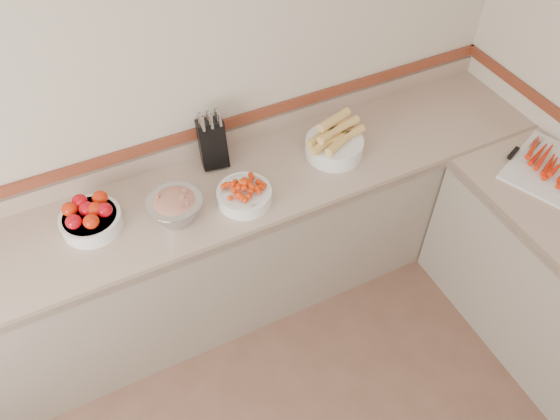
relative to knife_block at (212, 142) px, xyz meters
name	(u,v)px	position (x,y,z in m)	size (l,w,h in m)	color
back_wall	(155,102)	(-0.23, 0.10, 0.27)	(4.00, 4.00, 0.00)	beige
counter_back	(198,257)	(-0.23, -0.22, -0.58)	(4.00, 0.65, 1.08)	tan
knife_block	(212,142)	(0.00, 0.00, 0.00)	(0.16, 0.18, 0.33)	black
tomato_bowl	(90,217)	(-0.69, -0.17, -0.07)	(0.29, 0.29, 0.14)	white
cherry_tomato_bowl	(244,193)	(0.03, -0.33, -0.08)	(0.28, 0.28, 0.15)	white
corn_bowl	(334,143)	(0.60, -0.22, -0.06)	(0.35, 0.31, 0.23)	white
rhubarb_bowl	(175,207)	(-0.31, -0.30, -0.06)	(0.27, 0.27, 0.15)	#B2B2BA
cutting_board	(551,167)	(1.56, -0.84, -0.11)	(0.59, 0.54, 0.07)	white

